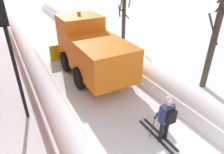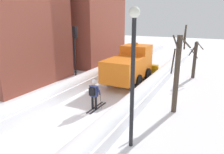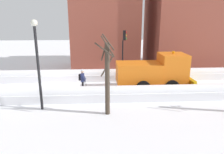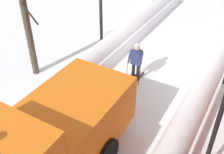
# 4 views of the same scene
# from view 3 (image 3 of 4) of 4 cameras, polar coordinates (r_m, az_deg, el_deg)

# --- Properties ---
(ground_plane) EXTENTS (80.00, 80.00, 0.00)m
(ground_plane) POSITION_cam_3_polar(r_m,az_deg,el_deg) (18.43, 18.18, -2.76)
(ground_plane) COLOR white
(snowbank_left) EXTENTS (1.10, 36.00, 1.09)m
(snowbank_left) POSITION_cam_3_polar(r_m,az_deg,el_deg) (20.48, 15.88, 0.66)
(snowbank_left) COLOR white
(snowbank_left) RESTS_ON ground
(snowbank_right) EXTENTS (1.10, 36.00, 1.06)m
(snowbank_right) POSITION_cam_3_polar(r_m,az_deg,el_deg) (16.17, 21.38, -3.89)
(snowbank_right) COLOR white
(snowbank_right) RESTS_ON ground
(building_brick_mid) EXTENTS (7.88, 8.07, 14.08)m
(building_brick_mid) POSITION_cam_3_polar(r_m,az_deg,el_deg) (26.38, 19.58, 18.00)
(building_brick_mid) COLOR brown
(building_brick_mid) RESTS_ON ground
(plow_truck) EXTENTS (3.20, 5.98, 3.12)m
(plow_truck) POSITION_cam_3_polar(r_m,az_deg,el_deg) (17.00, 11.49, 1.39)
(plow_truck) COLOR orange
(plow_truck) RESTS_ON ground
(skier) EXTENTS (0.62, 1.80, 1.81)m
(skier) POSITION_cam_3_polar(r_m,az_deg,el_deg) (16.52, -7.98, -0.57)
(skier) COLOR black
(skier) RESTS_ON ground
(traffic_light_pole) EXTENTS (0.28, 0.42, 4.48)m
(traffic_light_pole) POSITION_cam_3_polar(r_m,az_deg,el_deg) (19.94, 3.22, 8.63)
(traffic_light_pole) COLOR black
(traffic_light_pole) RESTS_ON ground
(street_lamp) EXTENTS (0.40, 0.40, 5.51)m
(street_lamp) POSITION_cam_3_polar(r_m,az_deg,el_deg) (13.31, -19.59, 5.62)
(street_lamp) COLOR black
(street_lamp) RESTS_ON ground
(bare_tree_near) EXTENTS (0.96, 1.12, 4.80)m
(bare_tree_near) POSITION_cam_3_polar(r_m,az_deg,el_deg) (12.11, -1.29, -0.01)
(bare_tree_near) COLOR #42372B
(bare_tree_near) RESTS_ON ground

